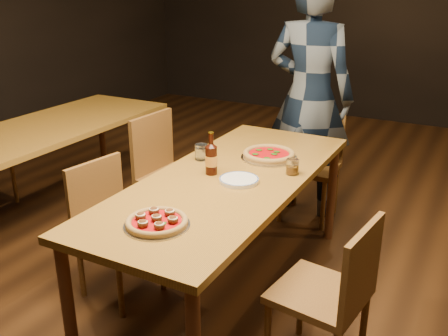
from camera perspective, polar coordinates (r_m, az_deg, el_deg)
The scene contains 14 objects.
ground at distance 3.14m, azimuth 0.44°, elevation -13.82°, with size 9.00×9.00×0.00m, color black.
table_main at distance 2.82m, azimuth 0.48°, elevation -2.38°, with size 0.80×2.00×0.75m.
table_left at distance 4.05m, azimuth -19.28°, elevation 3.70°, with size 0.80×2.00×0.75m.
chair_main_nw at distance 2.98m, azimuth -11.87°, elevation -6.96°, with size 0.40×0.40×0.85m, color brown, non-canonical shape.
chair_main_sw at distance 3.56m, azimuth -5.49°, elevation -1.01°, with size 0.44×0.44×0.94m, color brown, non-canonical shape.
chair_main_e at distance 2.42m, azimuth 10.83°, elevation -13.76°, with size 0.40×0.40×0.85m, color brown, non-canonical shape.
chair_end at distance 3.91m, azimuth 9.80°, elevation 0.18°, with size 0.40×0.40×0.86m, color brown, non-canonical shape.
pizza_meatball at distance 2.26m, azimuth -7.69°, elevation -6.07°, with size 0.30×0.30×0.05m.
pizza_margherita at distance 3.09m, azimuth 5.16°, elevation 1.53°, with size 0.35×0.35×0.05m.
plate_stack at distance 2.72m, azimuth 1.72°, elevation -1.39°, with size 0.22×0.22×0.02m, color white.
beer_bottle at distance 2.80m, azimuth -1.47°, elevation 0.98°, with size 0.07×0.07×0.24m.
water_glass at distance 3.04m, azimuth -2.61°, elevation 1.84°, with size 0.08×0.08×0.10m, color white.
amber_glass at distance 2.84m, azimuth 7.82°, elevation 0.15°, with size 0.07×0.07×0.09m, color #8E5210.
diner at distance 3.92m, azimuth 9.76°, elevation 8.00°, with size 0.69×0.45×1.88m, color black.
Camera 1 is at (1.20, -2.29, 1.78)m, focal length 40.00 mm.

